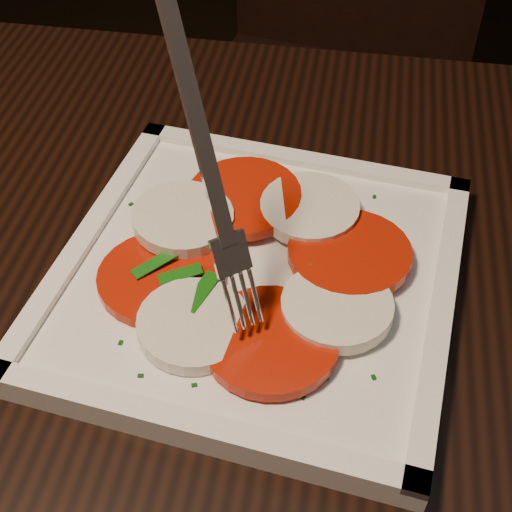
% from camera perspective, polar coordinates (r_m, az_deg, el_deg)
% --- Properties ---
extents(table, '(1.24, 0.86, 0.75)m').
position_cam_1_polar(table, '(0.55, -6.76, -13.89)').
color(table, black).
rests_on(table, ground).
extents(chair, '(0.50, 0.50, 0.93)m').
position_cam_1_polar(chair, '(1.22, 6.81, 16.61)').
color(chair, black).
rests_on(chair, ground).
extents(plate, '(0.31, 0.31, 0.01)m').
position_cam_1_polar(plate, '(0.50, -0.00, -1.80)').
color(plate, white).
rests_on(plate, table).
extents(caprese_salad, '(0.21, 0.22, 0.02)m').
position_cam_1_polar(caprese_salad, '(0.49, 0.01, -0.51)').
color(caprese_salad, '#BF1504').
rests_on(caprese_salad, plate).
extents(fork, '(0.08, 0.10, 0.18)m').
position_cam_1_polar(fork, '(0.41, -4.50, 7.68)').
color(fork, white).
rests_on(fork, caprese_salad).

